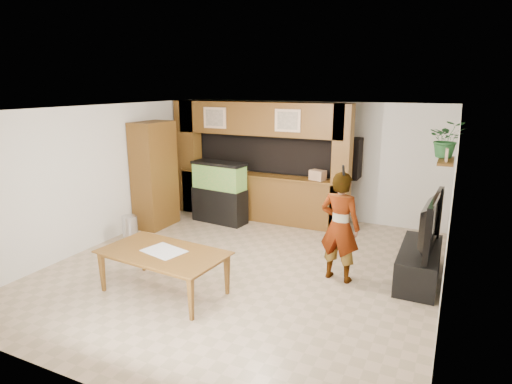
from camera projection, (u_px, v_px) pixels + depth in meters
The scene contains 20 objects.
floor at pixel (245, 267), 7.12m from camera, with size 6.50×6.50×0.00m, color tan.
ceiling at pixel (244, 109), 6.48m from camera, with size 6.50×6.50×0.00m, color white.
wall_back at pixel (309, 160), 9.65m from camera, with size 6.00×6.00×0.00m, color silver.
wall_left at pixel (102, 175), 8.05m from camera, with size 6.50×6.50×0.00m, color silver.
wall_right at pixel (450, 216), 5.56m from camera, with size 6.50×6.50×0.00m, color silver.
partition at pixel (260, 161), 9.50m from camera, with size 4.20×0.99×2.60m.
wall_clock at pixel (137, 138), 8.76m from camera, with size 0.05×0.25×0.25m.
wall_shelf at pixel (446, 161), 7.23m from camera, with size 0.25×0.90×0.04m, color brown.
pantry_cabinet at pixel (154, 175), 8.98m from camera, with size 0.56×0.91×2.22m, color brown.
trash_can at pixel (130, 229), 8.16m from camera, with size 0.29×0.29×0.54m, color #B2B2B7.
aquarium at pixel (220, 193), 9.33m from camera, with size 1.21×0.45×1.34m.
tv_stand at pixel (419, 264), 6.61m from camera, with size 0.57×1.56×0.52m, color black.
television at pixel (423, 222), 6.44m from camera, with size 1.46×0.19×0.84m, color black.
photo_frame at pixel (446, 155), 7.06m from camera, with size 0.03×0.16×0.21m, color tan.
potted_plant at pixel (447, 139), 7.39m from camera, with size 0.58×0.50×0.64m, color #255D2D.
person at pixel (340, 227), 6.49m from camera, with size 0.63×0.41×1.72m, color #8D724D.
microphone at pixel (344, 170), 6.11m from camera, with size 0.04×0.04×0.17m, color black.
dining_table at pixel (163, 273), 6.16m from camera, with size 1.81×1.01×0.64m, color brown.
newspaper_a at pixel (164, 251), 6.12m from camera, with size 0.58×0.42×0.01m, color silver.
counter_box at pixel (318, 175), 8.80m from camera, with size 0.31×0.21×0.21m, color #A27958.
Camera 1 is at (2.99, -5.88, 2.96)m, focal length 30.00 mm.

